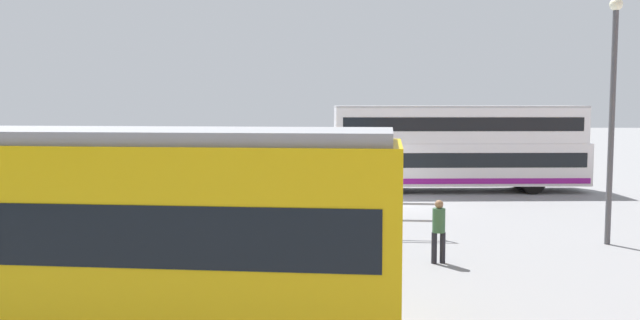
% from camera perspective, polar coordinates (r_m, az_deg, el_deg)
% --- Properties ---
extents(ground_plane, '(160.00, 160.00, 0.00)m').
position_cam_1_polar(ground_plane, '(26.91, 5.84, -3.67)').
color(ground_plane, gray).
extents(double_decker_bus, '(11.56, 3.40, 3.87)m').
position_cam_1_polar(double_decker_bus, '(30.78, 11.63, 1.07)').
color(double_decker_bus, white).
rests_on(double_decker_bus, ground).
extents(pedestrian_near_railing, '(0.34, 0.36, 1.64)m').
position_cam_1_polar(pedestrian_near_railing, '(23.26, -0.30, -2.67)').
color(pedestrian_near_railing, '#4C3F2D').
rests_on(pedestrian_near_railing, ground).
extents(pedestrian_crossing, '(0.38, 0.38, 1.61)m').
position_cam_1_polar(pedestrian_crossing, '(17.01, 10.11, -5.67)').
color(pedestrian_crossing, black).
rests_on(pedestrian_crossing, ground).
extents(pedestrian_railing, '(8.40, 0.41, 1.08)m').
position_cam_1_polar(pedestrian_railing, '(20.02, -1.65, -4.49)').
color(pedestrian_railing, gray).
rests_on(pedestrian_railing, ground).
extents(info_sign, '(1.01, 0.34, 2.29)m').
position_cam_1_polar(info_sign, '(19.68, -10.72, -2.32)').
color(info_sign, slate).
rests_on(info_sign, ground).
extents(street_lamp, '(0.36, 0.36, 6.90)m').
position_cam_1_polar(street_lamp, '(20.42, 23.71, 4.55)').
color(street_lamp, '#4C4C51').
rests_on(street_lamp, ground).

